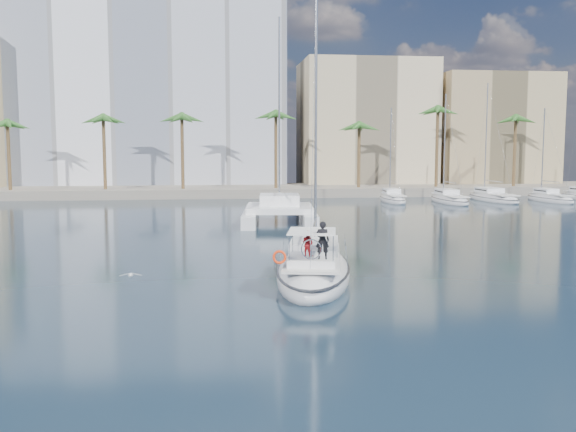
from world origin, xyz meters
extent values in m
plane|color=black|center=(0.00, 0.00, 0.00)|extent=(160.00, 160.00, 0.00)
cube|color=gray|center=(0.00, 61.00, 0.60)|extent=(120.00, 14.00, 1.20)
cube|color=white|center=(-12.00, 73.00, 14.00)|extent=(42.00, 16.00, 28.00)
cube|color=#CBB792|center=(22.00, 70.00, 10.00)|extent=(20.00, 14.00, 20.00)
cube|color=tan|center=(42.00, 68.00, 9.00)|extent=(18.00, 12.00, 18.00)
cylinder|color=brown|center=(0.00, 57.00, 5.25)|extent=(0.44, 0.44, 10.50)
sphere|color=#306425|center=(0.00, 57.00, 10.50)|extent=(3.60, 3.60, 3.60)
cylinder|color=brown|center=(34.00, 57.00, 5.25)|extent=(0.44, 0.44, 10.50)
sphere|color=#306425|center=(34.00, 57.00, 10.50)|extent=(3.60, 3.60, 3.60)
ellipsoid|color=silver|center=(2.74, 2.14, 0.35)|extent=(5.85, 12.06, 2.40)
ellipsoid|color=black|center=(2.74, 2.14, 0.70)|extent=(5.91, 12.18, 0.18)
cube|color=silver|center=(2.70, 1.92, 1.26)|extent=(4.25, 9.02, 0.12)
cube|color=white|center=(2.96, 3.23, 1.62)|extent=(3.16, 4.19, 0.60)
cube|color=black|center=(2.96, 3.23, 1.64)|extent=(3.10, 3.76, 0.14)
cylinder|color=#B7BABF|center=(3.22, 4.54, 8.91)|extent=(0.15, 0.15, 15.17)
cylinder|color=#B7BABF|center=(2.77, 2.25, 2.82)|extent=(1.01, 4.60, 0.11)
cube|color=white|center=(2.27, -0.26, 1.50)|extent=(2.71, 3.26, 0.36)
cube|color=white|center=(2.25, -0.37, 2.87)|extent=(2.71, 3.26, 0.04)
torus|color=silver|center=(2.06, -1.35, 2.17)|extent=(0.95, 0.24, 0.96)
torus|color=#F9350D|center=(0.58, -1.52, 1.87)|extent=(0.66, 0.31, 0.64)
imported|color=black|center=(2.60, -1.16, 2.56)|extent=(0.70, 0.52, 1.75)
imported|color=#AD1A1E|center=(2.05, -0.32, 2.29)|extent=(0.75, 0.74, 1.22)
cube|color=silver|center=(1.21, 28.15, 0.55)|extent=(2.50, 12.87, 1.10)
cube|color=silver|center=(6.39, 27.62, 0.55)|extent=(2.50, 12.87, 1.10)
cube|color=white|center=(3.73, 27.25, 1.30)|extent=(6.49, 7.60, 0.50)
cube|color=white|center=(3.80, 27.89, 2.00)|extent=(3.90, 4.18, 1.00)
cube|color=black|center=(3.80, 27.89, 2.05)|extent=(3.86, 3.68, 0.18)
cylinder|color=#B7BABF|center=(4.00, 29.80, 10.04)|extent=(0.18, 0.18, 17.08)
ellipsoid|color=silver|center=(-6.40, 1.83, 0.55)|extent=(0.22, 0.42, 0.20)
sphere|color=silver|center=(-6.40, 2.03, 0.57)|extent=(0.11, 0.11, 0.11)
cube|color=gray|center=(-6.70, 1.83, 0.58)|extent=(0.49, 0.18, 0.12)
cube|color=gray|center=(-6.10, 1.83, 0.58)|extent=(0.49, 0.18, 0.12)
camera|label=1|loc=(-2.51, -29.81, 6.83)|focal=40.00mm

